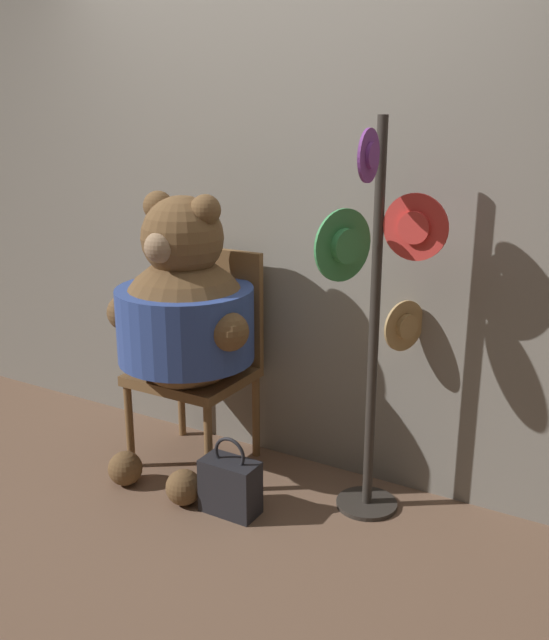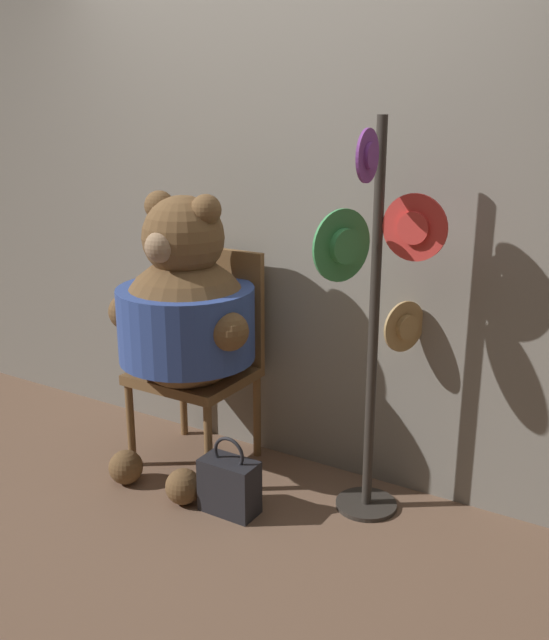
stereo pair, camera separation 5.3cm
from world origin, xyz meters
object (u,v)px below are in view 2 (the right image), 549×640
(chair, at_px, (204,350))
(hat_display_rack, at_px, (379,304))
(handbag_on_ground, at_px, (229,485))
(teddy_bear, at_px, (185,315))

(chair, distance_m, hat_display_rack, 1.05)
(handbag_on_ground, bearing_deg, chair, 136.74)
(chair, height_order, hat_display_rack, hat_display_rack)
(hat_display_rack, xyz_separation_m, handbag_on_ground, (-0.54, -0.34, -0.84))
(teddy_bear, xyz_separation_m, hat_display_rack, (0.94, 0.11, 0.17))
(teddy_bear, relative_size, handbag_on_ground, 3.76)
(teddy_bear, bearing_deg, hat_display_rack, 6.55)
(chair, distance_m, handbag_on_ground, 0.74)
(chair, relative_size, handbag_on_ground, 2.93)
(teddy_bear, relative_size, hat_display_rack, 0.80)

